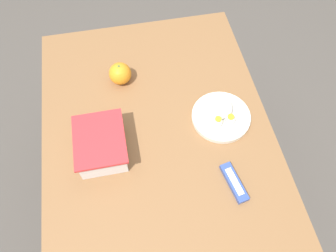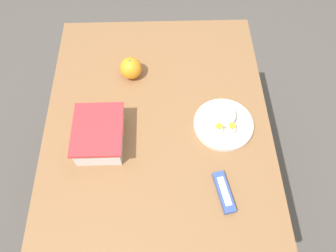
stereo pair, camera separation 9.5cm
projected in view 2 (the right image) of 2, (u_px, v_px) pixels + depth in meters
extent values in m
plane|color=#4C4742|center=(161.00, 192.00, 1.78)|extent=(10.00, 10.00, 0.00)
cube|color=brown|center=(158.00, 129.00, 1.18)|extent=(1.09, 0.81, 0.03)
cylinder|color=brown|center=(224.00, 81.00, 1.74)|extent=(0.05, 0.05, 0.67)
cylinder|color=brown|center=(93.00, 84.00, 1.73)|extent=(0.05, 0.05, 0.67)
cube|color=white|center=(100.00, 135.00, 1.11)|extent=(0.19, 0.15, 0.08)
cube|color=#CCBC84|center=(100.00, 138.00, 1.12)|extent=(0.17, 0.14, 0.05)
cube|color=red|center=(97.00, 129.00, 1.07)|extent=(0.20, 0.17, 0.01)
ellipsoid|color=tan|center=(101.00, 135.00, 1.11)|extent=(0.06, 0.05, 0.02)
sphere|color=orange|center=(131.00, 68.00, 1.26)|extent=(0.08, 0.08, 0.08)
cylinder|color=#4C662D|center=(130.00, 61.00, 1.22)|extent=(0.01, 0.01, 0.00)
cylinder|color=silver|center=(223.00, 123.00, 1.17)|extent=(0.21, 0.21, 0.02)
ellipsoid|color=white|center=(224.00, 114.00, 1.15)|extent=(0.10, 0.09, 0.04)
ellipsoid|color=white|center=(232.00, 128.00, 1.13)|extent=(0.04, 0.03, 0.03)
cylinder|color=#F4A823|center=(232.00, 126.00, 1.12)|extent=(0.02, 0.02, 0.01)
ellipsoid|color=white|center=(219.00, 128.00, 1.13)|extent=(0.04, 0.03, 0.03)
cylinder|color=#F4A823|center=(219.00, 126.00, 1.12)|extent=(0.02, 0.02, 0.01)
cube|color=#334C9E|center=(224.00, 192.00, 1.04)|extent=(0.14, 0.06, 0.02)
cube|color=white|center=(224.00, 191.00, 1.03)|extent=(0.10, 0.04, 0.00)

